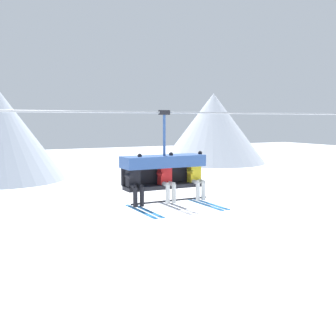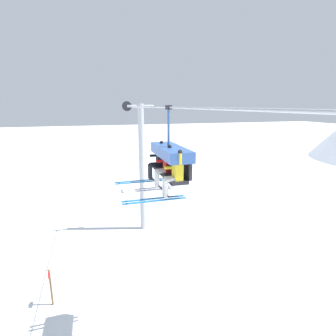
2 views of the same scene
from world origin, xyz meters
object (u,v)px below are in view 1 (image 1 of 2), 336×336
at_px(skier_black, 135,180).
at_px(skier_red, 167,178).
at_px(skier_yellow, 196,176).
at_px(chairlift_chair, 163,167).

relative_size(skier_black, skier_red, 1.00).
relative_size(skier_black, skier_yellow, 1.00).
bearing_deg(skier_red, skier_black, 180.00).
bearing_deg(skier_yellow, chairlift_chair, 166.53).
bearing_deg(skier_red, skier_yellow, 0.00).
xyz_separation_m(chairlift_chair, skier_black, (-0.89, -0.21, -0.27)).
relative_size(chairlift_chair, skier_red, 1.37).
distance_m(chairlift_chair, skier_yellow, 0.96).
height_order(chairlift_chair, skier_black, chairlift_chair).
relative_size(skier_red, skier_yellow, 1.00).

